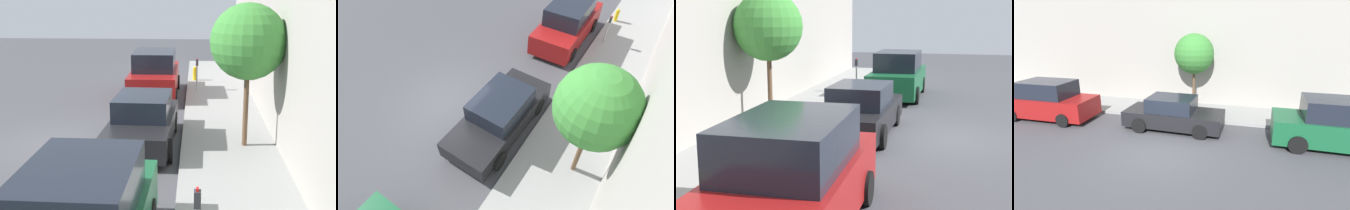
% 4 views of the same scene
% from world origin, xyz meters
% --- Properties ---
extents(ground_plane, '(60.00, 60.00, 0.00)m').
position_xyz_m(ground_plane, '(0.00, 0.00, 0.00)').
color(ground_plane, '#424247').
extents(sidewalk, '(2.79, 32.00, 0.15)m').
position_xyz_m(sidewalk, '(4.89, 0.00, 0.07)').
color(sidewalk, gray).
rests_on(sidewalk, ground_plane).
extents(parked_sedan_second, '(1.92, 4.55, 1.54)m').
position_xyz_m(parked_sedan_second, '(2.33, 0.14, 0.72)').
color(parked_sedan_second, black).
rests_on(parked_sedan_second, ground_plane).
extents(parked_suv_third, '(2.08, 4.82, 1.98)m').
position_xyz_m(parked_suv_third, '(2.10, 6.78, 0.93)').
color(parked_suv_third, maroon).
rests_on(parked_suv_third, ground_plane).
extents(parking_meter_far, '(0.11, 0.15, 1.45)m').
position_xyz_m(parking_meter_far, '(3.95, 7.33, 1.04)').
color(parking_meter_far, '#ADADB2').
rests_on(parking_meter_far, sidewalk).
extents(street_tree, '(2.16, 2.16, 4.11)m').
position_xyz_m(street_tree, '(5.35, -0.14, 3.18)').
color(street_tree, brown).
rests_on(street_tree, sidewalk).
extents(fire_hydrant, '(0.20, 0.20, 0.69)m').
position_xyz_m(fire_hydrant, '(3.85, 9.69, 0.49)').
color(fire_hydrant, gold).
rests_on(fire_hydrant, sidewalk).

